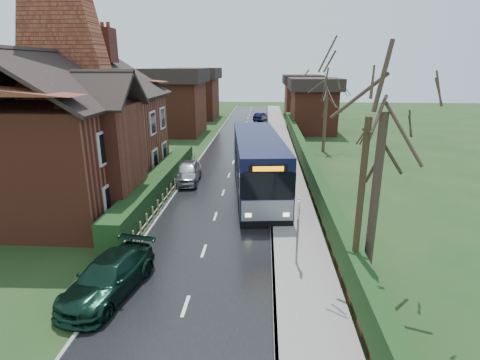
# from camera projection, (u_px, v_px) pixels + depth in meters

# --- Properties ---
(ground) EXTENTS (140.00, 140.00, 0.00)m
(ground) POSITION_uv_depth(u_px,v_px,m) (210.00, 232.00, 18.54)
(ground) COLOR #2C411C
(ground) RESTS_ON ground
(road) EXTENTS (6.00, 100.00, 0.02)m
(road) POSITION_uv_depth(u_px,v_px,m) (229.00, 175.00, 28.08)
(road) COLOR black
(road) RESTS_ON ground
(pavement) EXTENTS (2.50, 100.00, 0.14)m
(pavement) POSITION_uv_depth(u_px,v_px,m) (286.00, 176.00, 27.80)
(pavement) COLOR slate
(pavement) RESTS_ON ground
(kerb_right) EXTENTS (0.12, 100.00, 0.14)m
(kerb_right) POSITION_uv_depth(u_px,v_px,m) (270.00, 175.00, 27.87)
(kerb_right) COLOR gray
(kerb_right) RESTS_ON ground
(kerb_left) EXTENTS (0.12, 100.00, 0.10)m
(kerb_left) POSITION_uv_depth(u_px,v_px,m) (189.00, 174.00, 28.26)
(kerb_left) COLOR gray
(kerb_left) RESTS_ON ground
(front_hedge) EXTENTS (1.20, 16.00, 1.60)m
(front_hedge) POSITION_uv_depth(u_px,v_px,m) (159.00, 185.00, 23.32)
(front_hedge) COLOR black
(front_hedge) RESTS_ON ground
(picket_fence) EXTENTS (0.10, 16.00, 0.90)m
(picket_fence) POSITION_uv_depth(u_px,v_px,m) (171.00, 190.00, 23.38)
(picket_fence) COLOR tan
(picket_fence) RESTS_ON ground
(right_wall_hedge) EXTENTS (0.60, 50.00, 1.80)m
(right_wall_hedge) POSITION_uv_depth(u_px,v_px,m) (307.00, 164.00, 27.42)
(right_wall_hedge) COLOR maroon
(right_wall_hedge) RESTS_ON ground
(brick_house) EXTENTS (9.30, 14.60, 10.30)m
(brick_house) POSITION_uv_depth(u_px,v_px,m) (75.00, 127.00, 22.36)
(brick_house) COLOR maroon
(brick_house) RESTS_ON ground
(bus) EXTENTS (3.96, 12.23, 3.65)m
(bus) POSITION_uv_depth(u_px,v_px,m) (258.00, 165.00, 24.09)
(bus) COLOR black
(bus) RESTS_ON ground
(car_silver) EXTENTS (2.01, 4.45, 1.48)m
(car_silver) POSITION_uv_depth(u_px,v_px,m) (187.00, 172.00, 26.41)
(car_silver) COLOR #AAAAAE
(car_silver) RESTS_ON ground
(car_green) EXTENTS (2.65, 4.80, 1.32)m
(car_green) POSITION_uv_depth(u_px,v_px,m) (108.00, 277.00, 13.40)
(car_green) COLOR black
(car_green) RESTS_ON ground
(car_distant) EXTENTS (2.24, 3.91, 1.22)m
(car_distant) POSITION_uv_depth(u_px,v_px,m) (261.00, 117.00, 55.77)
(car_distant) COLOR black
(car_distant) RESTS_ON ground
(bus_stop_sign) EXTENTS (0.13, 0.45, 2.95)m
(bus_stop_sign) POSITION_uv_depth(u_px,v_px,m) (298.00, 222.00, 14.86)
(bus_stop_sign) COLOR slate
(bus_stop_sign) RESTS_ON ground
(telegraph_pole) EXTENTS (0.22, 0.83, 6.41)m
(telegraph_pole) POSITION_uv_depth(u_px,v_px,m) (359.00, 212.00, 12.46)
(telegraph_pole) COLOR black
(telegraph_pole) RESTS_ON ground
(tree_right_near) EXTENTS (4.27, 4.27, 9.22)m
(tree_right_near) POSITION_uv_depth(u_px,v_px,m) (386.00, 98.00, 12.30)
(tree_right_near) COLOR #34271F
(tree_right_near) RESTS_ON ground
(tree_right_far) EXTENTS (4.23, 4.23, 8.17)m
(tree_right_far) POSITION_uv_depth(u_px,v_px,m) (327.00, 86.00, 34.24)
(tree_right_far) COLOR #3E2E24
(tree_right_far) RESTS_ON ground
(tree_house_side) EXTENTS (3.93, 3.93, 8.94)m
(tree_house_side) POSITION_uv_depth(u_px,v_px,m) (87.00, 82.00, 30.04)
(tree_house_side) COLOR #3D2F24
(tree_house_side) RESTS_ON ground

